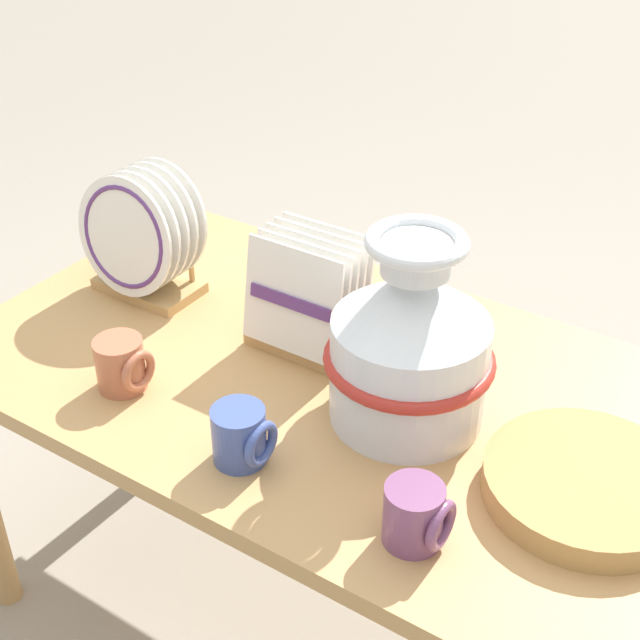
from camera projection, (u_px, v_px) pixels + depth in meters
The scene contains 9 objects.
ground_plane at pixel (320, 613), 1.96m from camera, with size 14.00×14.00×0.00m, color gray.
display_table at pixel (320, 405), 1.64m from camera, with size 1.32×0.78×0.66m.
ceramic_vase at pixel (410, 343), 1.42m from camera, with size 0.28×0.28×0.34m.
dish_rack_round_plates at pixel (141, 240), 1.77m from camera, with size 0.24×0.15×0.26m.
dish_rack_square_plates at pixel (308, 304), 1.62m from camera, with size 0.21×0.14×0.22m.
wicker_charger_stack at pixel (586, 484), 1.32m from camera, with size 0.31×0.31×0.04m.
mug_terracotta_glaze at pixel (122, 365), 1.54m from camera, with size 0.09×0.09×0.10m.
mug_cobalt_glaze at pixel (242, 436), 1.38m from camera, with size 0.09×0.09×0.10m.
mug_plum_glaze at pixel (416, 516), 1.24m from camera, with size 0.09×0.09×0.10m.
Camera 1 is at (0.71, -1.08, 1.61)m, focal length 50.00 mm.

